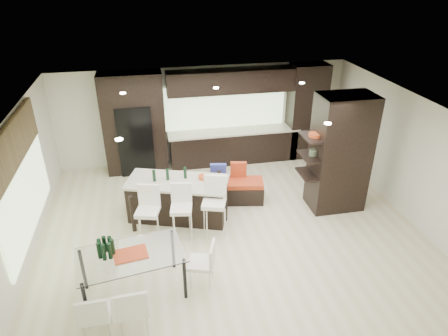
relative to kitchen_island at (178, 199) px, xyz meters
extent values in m
plane|color=beige|center=(1.03, -0.65, -0.46)|extent=(8.00, 8.00, 0.00)
cube|color=silver|center=(1.03, 2.85, 0.89)|extent=(8.00, 0.02, 2.70)
cube|color=silver|center=(-2.97, -0.65, 0.89)|extent=(0.02, 7.00, 2.70)
cube|color=silver|center=(5.03, -0.65, 0.89)|extent=(0.02, 7.00, 2.70)
cube|color=white|center=(1.03, -0.65, 2.24)|extent=(8.00, 7.00, 0.02)
cube|color=#B2D199|center=(-2.93, -0.45, 0.89)|extent=(0.04, 3.20, 1.90)
cube|color=#B2D199|center=(1.63, 2.81, 1.09)|extent=(3.40, 0.04, 1.20)
cube|color=brown|center=(-2.90, -0.45, 1.79)|extent=(0.08, 3.00, 0.80)
cube|color=white|center=(1.03, -0.40, 2.22)|extent=(4.00, 3.00, 0.02)
cube|color=black|center=(1.53, 2.52, 0.89)|extent=(6.80, 0.68, 2.70)
cube|color=black|center=(-0.87, 2.47, 0.49)|extent=(0.90, 0.68, 1.90)
cube|color=black|center=(3.63, -0.25, 0.89)|extent=(1.20, 0.80, 2.70)
cube|color=black|center=(0.00, 0.00, 0.00)|extent=(2.37, 1.59, 0.91)
cube|color=white|center=(-0.67, -0.79, 0.04)|extent=(0.54, 0.54, 1.00)
cube|color=white|center=(0.00, -0.78, 0.03)|extent=(0.49, 0.49, 0.96)
cube|color=white|center=(0.67, -0.80, 0.07)|extent=(0.58, 0.58, 1.05)
cube|color=black|center=(1.35, 0.40, -0.18)|extent=(1.49, 0.79, 0.55)
cube|color=white|center=(-0.98, -2.21, -0.03)|extent=(1.89, 1.25, 0.84)
cube|color=white|center=(-0.98, -3.02, -0.01)|extent=(0.50, 0.50, 0.89)
cube|color=white|center=(-1.53, -3.01, -0.04)|extent=(0.46, 0.46, 0.83)
cube|color=white|center=(0.19, -2.21, -0.05)|extent=(0.55, 0.55, 0.80)
camera|label=1|loc=(-0.49, -7.60, 4.72)|focal=32.00mm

